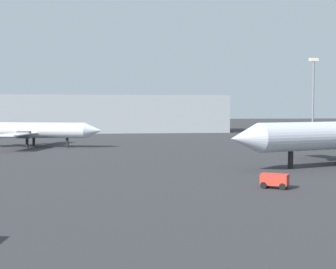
% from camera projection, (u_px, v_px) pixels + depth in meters
% --- Properties ---
extents(airplane_distant, '(25.06, 22.46, 9.31)m').
position_uv_depth(airplane_distant, '(34.00, 130.00, 85.92)').
color(airplane_distant, silver).
rests_on(airplane_distant, ground_plane).
extents(baggage_cart, '(2.72, 2.40, 1.30)m').
position_uv_depth(baggage_cart, '(275.00, 180.00, 41.86)').
color(baggage_cart, red).
rests_on(baggage_cart, ground_plane).
extents(light_mast_right, '(2.40, 0.50, 19.77)m').
position_uv_depth(light_mast_right, '(313.00, 92.00, 117.12)').
color(light_mast_right, slate).
rests_on(light_mast_right, ground_plane).
extents(terminal_building, '(96.00, 20.21, 11.02)m').
position_uv_depth(terminal_building, '(66.00, 114.00, 140.53)').
color(terminal_building, '#999EA3').
rests_on(terminal_building, ground_plane).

